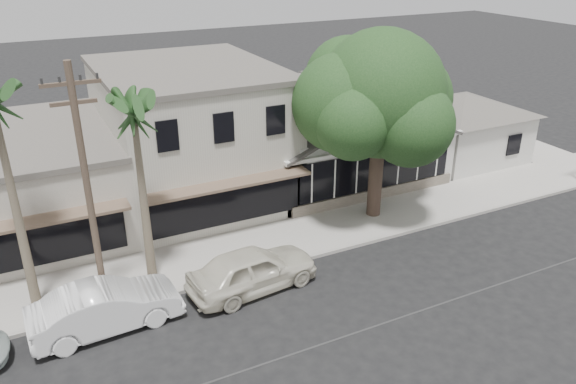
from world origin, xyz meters
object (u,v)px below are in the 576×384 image
utility_pole (88,189)px  car_1 (106,308)px  shade_tree (376,97)px  car_0 (253,269)px

utility_pole → car_1: size_ratio=1.77×
utility_pole → shade_tree: (12.86, 2.16, 1.09)m
car_0 → shade_tree: shade_tree is taller
utility_pole → shade_tree: bearing=9.5°
car_1 → shade_tree: 14.32m
utility_pole → car_1: 4.11m
shade_tree → car_0: bearing=-156.2°
car_0 → shade_tree: 9.67m
car_0 → car_1: size_ratio=1.00×
utility_pole → car_0: 6.69m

